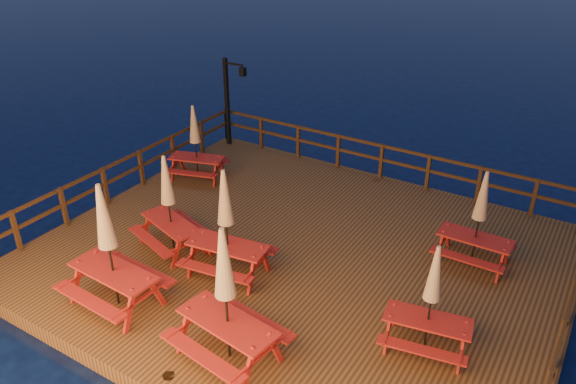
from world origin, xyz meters
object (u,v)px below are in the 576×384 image
at_px(lamp_post, 230,95).
at_px(picnic_table_0, 226,294).
at_px(picnic_table_2, 479,217).
at_px(picnic_table_1, 169,202).

distance_m(lamp_post, picnic_table_0, 10.16).
bearing_deg(picnic_table_0, picnic_table_2, 68.44).
xyz_separation_m(lamp_post, picnic_table_2, (9.04, -2.75, -0.56)).
relative_size(picnic_table_1, picnic_table_2, 1.04).
height_order(lamp_post, picnic_table_2, lamp_post).
distance_m(picnic_table_0, picnic_table_1, 4.05).
bearing_deg(picnic_table_2, picnic_table_1, -153.04).
bearing_deg(picnic_table_1, picnic_table_0, -16.10).
distance_m(picnic_table_1, picnic_table_2, 7.16).
bearing_deg(picnic_table_2, lamp_post, 163.36).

